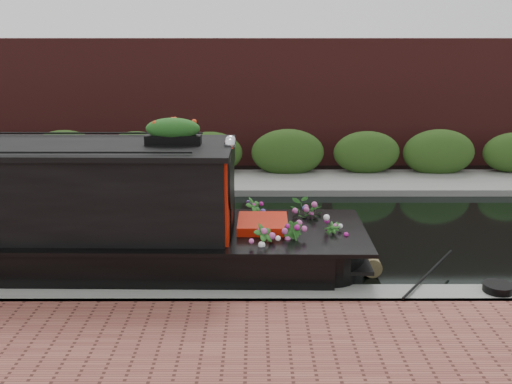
{
  "coord_description": "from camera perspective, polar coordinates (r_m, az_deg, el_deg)",
  "views": [
    {
      "loc": [
        1.23,
        -11.37,
        4.09
      ],
      "look_at": [
        1.25,
        -0.6,
        1.12
      ],
      "focal_mm": 40.0,
      "sensor_mm": 36.0,
      "label": 1
    }
  ],
  "objects": [
    {
      "name": "coiled_mooring_rope",
      "position": [
        9.71,
        23.05,
        -8.8
      ],
      "size": [
        0.46,
        0.46,
        0.12
      ],
      "primitive_type": "cylinder",
      "color": "black",
      "rests_on": "near_bank_coping"
    },
    {
      "name": "ground",
      "position": [
        12.14,
        -5.91,
        -4.34
      ],
      "size": [
        80.0,
        80.0,
        0.0
      ],
      "primitive_type": "plane",
      "color": "black",
      "rests_on": "ground"
    },
    {
      "name": "far_hedge",
      "position": [
        17.01,
        -4.23,
        1.47
      ],
      "size": [
        40.0,
        1.1,
        2.8
      ],
      "primitive_type": "cube",
      "color": "#284818",
      "rests_on": "ground"
    },
    {
      "name": "near_bank_coping",
      "position": [
        9.13,
        -7.97,
        -11.35
      ],
      "size": [
        40.0,
        0.6,
        0.5
      ],
      "primitive_type": "cube",
      "color": "gray",
      "rests_on": "ground"
    },
    {
      "name": "far_brick_wall",
      "position": [
        19.05,
        -3.8,
        2.99
      ],
      "size": [
        40.0,
        1.0,
        8.0
      ],
      "primitive_type": "cube",
      "color": "#4D1C1A",
      "rests_on": "ground"
    },
    {
      "name": "rope_fender",
      "position": [
        10.34,
        11.41,
        -7.18
      ],
      "size": [
        0.34,
        0.37,
        0.34
      ],
      "primitive_type": "cylinder",
      "rotation": [
        1.57,
        0.0,
        0.0
      ],
      "color": "brown",
      "rests_on": "ground"
    },
    {
      "name": "far_bank_path",
      "position": [
        16.14,
        -4.46,
        0.7
      ],
      "size": [
        40.0,
        2.4,
        0.34
      ],
      "primitive_type": "cube",
      "color": "slate",
      "rests_on": "ground"
    }
  ]
}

